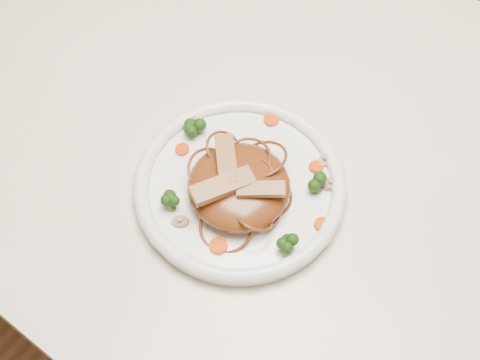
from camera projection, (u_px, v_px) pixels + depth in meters
The scene contains 20 objects.
ground at pixel (271, 328), 1.55m from camera, with size 4.00×4.00×0.00m, color brown.
table at pixel (289, 184), 0.99m from camera, with size 1.20×0.80×0.75m.
plate at pixel (240, 189), 0.86m from camera, with size 0.27×0.27×0.02m, color white.
noodle_mound at pixel (239, 186), 0.83m from camera, with size 0.13×0.13×0.04m, color brown.
chicken_a at pixel (261, 189), 0.80m from camera, with size 0.06×0.02×0.01m, color #AE8452.
chicken_b at pixel (226, 160), 0.82m from camera, with size 0.07×0.02×0.01m, color #AE8452.
chicken_c at pixel (223, 186), 0.80m from camera, with size 0.08×0.03×0.01m, color #AE8452.
broccoli_0 at pixel (318, 184), 0.84m from camera, with size 0.02×0.02×0.03m, color #1F460E, non-canonical shape.
broccoli_1 at pixel (193, 127), 0.89m from camera, with size 0.02×0.02×0.03m, color #1F460E, non-canonical shape.
broccoli_2 at pixel (170, 203), 0.83m from camera, with size 0.02×0.02×0.03m, color #1F460E, non-canonical shape.
broccoli_3 at pixel (287, 242), 0.80m from camera, with size 0.03×0.03×0.03m, color #1F460E, non-canonical shape.
carrot_0 at pixel (316, 167), 0.87m from camera, with size 0.02×0.02×0.01m, color #EA3B08.
carrot_1 at pixel (182, 149), 0.88m from camera, with size 0.02×0.02×0.01m, color #EA3B08.
carrot_2 at pixel (322, 225), 0.83m from camera, with size 0.02×0.02×0.01m, color #EA3B08.
carrot_3 at pixel (271, 120), 0.91m from camera, with size 0.02×0.02×0.01m, color #EA3B08.
carrot_4 at pixel (218, 246), 0.81m from camera, with size 0.02×0.02×0.01m, color #EA3B08.
mushroom_0 at pixel (180, 221), 0.83m from camera, with size 0.02×0.02×0.01m, color gray.
mushroom_1 at pixel (331, 184), 0.86m from camera, with size 0.03×0.03×0.01m, color gray.
mushroom_2 at pixel (194, 121), 0.91m from camera, with size 0.02×0.02×0.01m, color gray.
mushroom_3 at pixel (325, 160), 0.87m from camera, with size 0.02×0.02×0.01m, color gray.
Camera 1 is at (0.25, -0.45, 1.51)m, focal length 50.38 mm.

